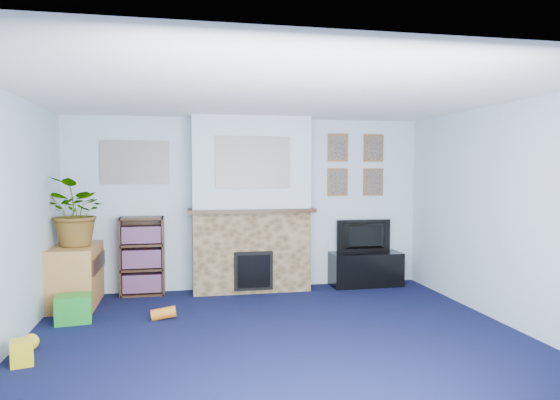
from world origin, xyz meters
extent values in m
cube|color=#0D1134|center=(0.00, 0.00, 0.00)|extent=(5.00, 4.50, 0.01)
cube|color=white|center=(0.00, 0.00, 2.40)|extent=(5.00, 4.50, 0.01)
cube|color=#ABBFCF|center=(0.00, 2.25, 1.20)|extent=(5.00, 0.04, 2.40)
cube|color=#ABBFCF|center=(0.00, -2.25, 1.20)|extent=(5.00, 0.04, 2.40)
cube|color=#ABBFCF|center=(-2.50, 0.00, 1.20)|extent=(0.04, 4.50, 2.40)
cube|color=#ABBFCF|center=(2.50, 0.00, 1.20)|extent=(0.04, 4.50, 2.40)
cube|color=brown|center=(0.00, 2.05, 0.55)|extent=(1.60, 0.40, 1.10)
cube|color=brown|center=(0.00, 2.05, 1.75)|extent=(1.60, 0.40, 1.30)
cube|color=brown|center=(0.00, 2.02, 1.12)|extent=(1.72, 0.50, 0.05)
cube|color=brown|center=(0.00, 1.84, 0.32)|extent=(0.52, 0.08, 0.52)
cube|color=brown|center=(0.00, 1.80, 0.32)|extent=(0.44, 0.02, 0.44)
cube|color=gray|center=(0.00, 1.84, 1.78)|extent=(1.00, 0.03, 0.68)
cube|color=gray|center=(-1.55, 2.23, 1.78)|extent=(0.90, 0.03, 0.58)
cube|color=brown|center=(1.30, 2.23, 2.00)|extent=(0.30, 0.03, 0.40)
cube|color=brown|center=(1.85, 2.23, 2.00)|extent=(0.30, 0.03, 0.40)
cube|color=brown|center=(1.30, 2.23, 1.50)|extent=(0.30, 0.03, 0.40)
cube|color=brown|center=(1.85, 2.23, 1.50)|extent=(0.30, 0.03, 0.40)
cube|color=black|center=(1.67, 2.03, 0.23)|extent=(1.02, 0.43, 0.48)
imported|color=black|center=(1.67, 2.05, 0.72)|extent=(0.81, 0.12, 0.47)
cube|color=#311E11|center=(-1.46, 2.23, 0.53)|extent=(0.58, 0.02, 1.05)
cube|color=#311E11|center=(-1.74, 2.10, 0.53)|extent=(0.03, 0.28, 1.05)
cube|color=#311E11|center=(-1.19, 2.10, 0.53)|extent=(0.03, 0.28, 1.05)
cube|color=#311E11|center=(-1.46, 2.10, 0.01)|extent=(0.56, 0.28, 0.03)
cube|color=#311E11|center=(-1.46, 2.10, 0.35)|extent=(0.56, 0.28, 0.03)
cube|color=#311E11|center=(-1.46, 2.10, 0.68)|extent=(0.56, 0.28, 0.03)
cube|color=#311E11|center=(-1.46, 2.10, 1.04)|extent=(0.56, 0.28, 0.03)
cube|color=#311E11|center=(-1.46, 2.09, 0.17)|extent=(0.50, 0.22, 0.24)
cube|color=#311E11|center=(-1.46, 2.09, 0.50)|extent=(0.50, 0.22, 0.24)
cube|color=#311E11|center=(-1.46, 2.09, 0.82)|extent=(0.50, 0.22, 0.22)
cube|color=#B7793A|center=(-2.24, 1.75, 0.35)|extent=(0.53, 0.95, 0.74)
imported|color=#26661E|center=(-2.19, 1.70, 1.17)|extent=(1.01, 1.01, 0.85)
cube|color=gold|center=(-0.01, 2.00, 1.22)|extent=(0.10, 0.06, 0.15)
cylinder|color=#B2BFC6|center=(0.25, 2.00, 1.23)|extent=(0.05, 0.05, 0.17)
sphere|color=gray|center=(-0.48, 2.00, 1.22)|extent=(0.12, 0.12, 0.12)
cylinder|color=yellow|center=(0.65, 2.00, 1.21)|extent=(0.06, 0.06, 0.11)
cube|color=#198C26|center=(-2.12, 1.00, 0.14)|extent=(0.42, 0.35, 0.30)
sphere|color=yellow|center=(-2.34, 0.17, 0.09)|extent=(0.15, 0.15, 0.15)
cube|color=yellow|center=(-2.30, -0.20, 0.11)|extent=(0.22, 0.22, 0.22)
cylinder|color=orange|center=(-1.15, 0.91, 0.07)|extent=(0.28, 0.13, 0.16)
camera|label=1|loc=(-0.94, -4.74, 1.68)|focal=32.00mm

